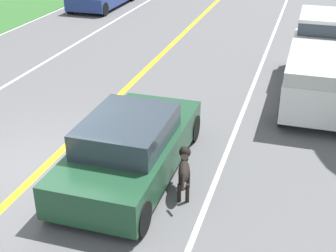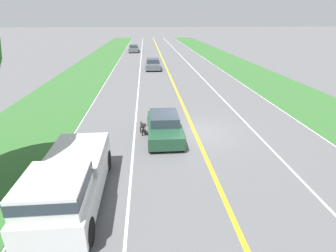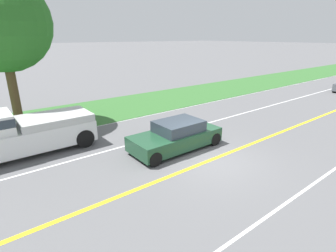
# 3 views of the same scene
# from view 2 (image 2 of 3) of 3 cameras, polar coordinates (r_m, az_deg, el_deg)

# --- Properties ---
(ground_plane) EXTENTS (400.00, 400.00, 0.00)m
(ground_plane) POSITION_cam_2_polar(r_m,az_deg,el_deg) (15.28, 5.91, -1.48)
(ground_plane) COLOR #5B5B5E
(centre_divider_line) EXTENTS (0.18, 160.00, 0.01)m
(centre_divider_line) POSITION_cam_2_polar(r_m,az_deg,el_deg) (15.28, 5.91, -1.46)
(centre_divider_line) COLOR yellow
(centre_divider_line) RESTS_ON ground
(lane_edge_line_right) EXTENTS (0.14, 160.00, 0.01)m
(lane_edge_line_right) POSITION_cam_2_polar(r_m,az_deg,el_deg) (15.63, -20.24, -2.24)
(lane_edge_line_right) COLOR white
(lane_edge_line_right) RESTS_ON ground
(lane_edge_line_left) EXTENTS (0.14, 160.00, 0.01)m
(lane_edge_line_left) POSITION_cam_2_polar(r_m,az_deg,el_deg) (17.90, 28.52, -0.54)
(lane_edge_line_left) COLOR white
(lane_edge_line_left) RESTS_ON ground
(lane_dash_same_dir) EXTENTS (0.10, 160.00, 0.01)m
(lane_dash_same_dir) POSITION_cam_2_polar(r_m,az_deg,el_deg) (15.05, -7.32, -1.91)
(lane_dash_same_dir) COLOR white
(lane_dash_same_dir) RESTS_ON ground
(lane_dash_oncoming) EXTENTS (0.10, 160.00, 0.01)m
(lane_dash_oncoming) POSITION_cam_2_polar(r_m,az_deg,el_deg) (16.27, 18.12, -0.98)
(lane_dash_oncoming) COLOR white
(lane_dash_oncoming) RESTS_ON ground
(grass_verge_right) EXTENTS (6.00, 160.00, 0.03)m
(grass_verge_right) POSITION_cam_2_polar(r_m,az_deg,el_deg) (16.70, -30.20, -2.39)
(grass_verge_right) COLOR #33662D
(grass_verge_right) RESTS_ON ground
(ego_car) EXTENTS (1.83, 4.23, 1.30)m
(ego_car) POSITION_cam_2_polar(r_m,az_deg,el_deg) (14.53, -0.84, -0.05)
(ego_car) COLOR #1E472D
(ego_car) RESTS_ON ground
(dog) EXTENTS (0.41, 1.15, 0.82)m
(dog) POSITION_cam_2_polar(r_m,az_deg,el_deg) (14.83, -5.48, -0.06)
(dog) COLOR black
(dog) RESTS_ON ground
(pickup_truck) EXTENTS (2.11, 5.35, 1.97)m
(pickup_truck) POSITION_cam_2_polar(r_m,az_deg,el_deg) (9.78, -20.77, -11.07)
(pickup_truck) COLOR silver
(pickup_truck) RESTS_ON ground
(car_trailing_near) EXTENTS (1.88, 4.25, 1.32)m
(car_trailing_near) POSITION_cam_2_polar(r_m,az_deg,el_deg) (35.00, -3.32, 13.26)
(car_trailing_near) COLOR #51565B
(car_trailing_near) RESTS_ON ground
(car_trailing_mid) EXTENTS (1.83, 4.61, 1.35)m
(car_trailing_mid) POSITION_cam_2_polar(r_m,az_deg,el_deg) (54.15, -7.46, 16.37)
(car_trailing_mid) COLOR #51565B
(car_trailing_mid) RESTS_ON ground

